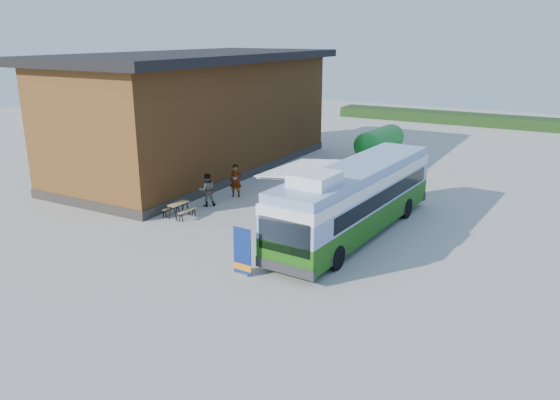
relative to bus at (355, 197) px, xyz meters
The scene contains 10 objects.
ground 4.80m from the bus, 131.82° to the right, with size 100.00×100.00×0.00m, color #BCB7AD.
barn 15.16m from the bus, 153.73° to the left, with size 9.60×21.20×7.50m.
hedge 35.04m from the bus, 81.77° to the left, with size 40.00×3.00×1.00m, color #264419.
bus is the anchor object (origin of this frame).
awning 2.57m from the bus, behind, with size 2.93×4.40×0.52m.
banner 6.43m from the bus, 108.39° to the right, with size 0.80×0.22×1.85m.
picnic_table 8.67m from the bus, 166.67° to the right, with size 1.31×1.17×0.72m.
person_a 8.27m from the bus, 163.55° to the left, with size 0.66×0.43×1.82m, color #999999.
person_b 8.30m from the bus, behind, with size 0.84×0.66×1.74m, color #999999.
slurry_tanker 15.42m from the bus, 105.43° to the left, with size 2.18×6.23×2.30m.
Camera 1 is at (11.38, -18.30, 8.64)m, focal length 35.00 mm.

